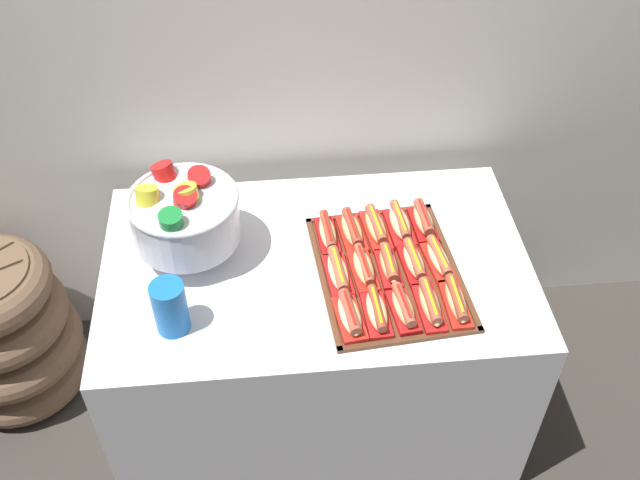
{
  "coord_description": "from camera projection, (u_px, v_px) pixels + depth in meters",
  "views": [
    {
      "loc": [
        -0.13,
        -1.52,
        2.31
      ],
      "look_at": [
        0.01,
        -0.0,
        0.84
      ],
      "focal_mm": 41.17,
      "sensor_mm": 36.0,
      "label": 1
    }
  ],
  "objects": [
    {
      "name": "hot_dog_7",
      "position": [
        389.0,
        265.0,
        2.12
      ],
      "size": [
        0.06,
        0.16,
        0.06
      ],
      "color": "red",
      "rests_on": "serving_tray"
    },
    {
      "name": "buffet_table",
      "position": [
        316.0,
        336.0,
        2.43
      ],
      "size": [
        1.27,
        0.79,
        0.75
      ],
      "color": "silver",
      "rests_on": "ground_plane"
    },
    {
      "name": "ground_plane",
      "position": [
        317.0,
        403.0,
        2.7
      ],
      "size": [
        10.0,
        10.0,
        0.0
      ],
      "primitive_type": "plane",
      "color": "#38332D"
    },
    {
      "name": "hot_dog_4",
      "position": [
        456.0,
        301.0,
        2.03
      ],
      "size": [
        0.06,
        0.18,
        0.06
      ],
      "color": "red",
      "rests_on": "serving_tray"
    },
    {
      "name": "punch_bowl",
      "position": [
        184.0,
        215.0,
        2.1
      ],
      "size": [
        0.32,
        0.32,
        0.27
      ],
      "color": "silver",
      "rests_on": "buffet_table"
    },
    {
      "name": "hot_dog_10",
      "position": [
        328.0,
        233.0,
        2.22
      ],
      "size": [
        0.07,
        0.17,
        0.06
      ],
      "color": "#B21414",
      "rests_on": "serving_tray"
    },
    {
      "name": "hot_dog_14",
      "position": [
        423.0,
        221.0,
        2.26
      ],
      "size": [
        0.07,
        0.16,
        0.06
      ],
      "color": "#B21414",
      "rests_on": "serving_tray"
    },
    {
      "name": "hot_dog_1",
      "position": [
        377.0,
        312.0,
        2.0
      ],
      "size": [
        0.07,
        0.17,
        0.06
      ],
      "color": "red",
      "rests_on": "serving_tray"
    },
    {
      "name": "hot_dog_8",
      "position": [
        414.0,
        262.0,
        2.13
      ],
      "size": [
        0.08,
        0.17,
        0.06
      ],
      "color": "#B21414",
      "rests_on": "serving_tray"
    },
    {
      "name": "serving_tray",
      "position": [
        388.0,
        272.0,
        2.14
      ],
      "size": [
        0.45,
        0.56,
        0.01
      ],
      "color": "#56331E",
      "rests_on": "buffet_table"
    },
    {
      "name": "hot_dog_9",
      "position": [
        439.0,
        259.0,
        2.14
      ],
      "size": [
        0.08,
        0.17,
        0.06
      ],
      "color": "red",
      "rests_on": "serving_tray"
    },
    {
      "name": "hot_dog_2",
      "position": [
        403.0,
        308.0,
        2.01
      ],
      "size": [
        0.08,
        0.16,
        0.06
      ],
      "color": "red",
      "rests_on": "serving_tray"
    },
    {
      "name": "back_wall",
      "position": [
        299.0,
        5.0,
        2.18
      ],
      "size": [
        6.0,
        0.1,
        2.6
      ],
      "primitive_type": "cube",
      "color": "silver",
      "rests_on": "ground_plane"
    },
    {
      "name": "floor_vase",
      "position": [
        4.0,
        331.0,
        2.58
      ],
      "size": [
        0.51,
        0.51,
        1.13
      ],
      "color": "brown",
      "rests_on": "ground_plane"
    },
    {
      "name": "hot_dog_11",
      "position": [
        352.0,
        230.0,
        2.23
      ],
      "size": [
        0.09,
        0.18,
        0.06
      ],
      "color": "red",
      "rests_on": "serving_tray"
    },
    {
      "name": "hot_dog_3",
      "position": [
        430.0,
        304.0,
        2.01
      ],
      "size": [
        0.07,
        0.18,
        0.06
      ],
      "color": "red",
      "rests_on": "serving_tray"
    },
    {
      "name": "hot_dog_13",
      "position": [
        400.0,
        224.0,
        2.25
      ],
      "size": [
        0.08,
        0.17,
        0.06
      ],
      "color": "red",
      "rests_on": "serving_tray"
    },
    {
      "name": "hot_dog_5",
      "position": [
        338.0,
        272.0,
        2.1
      ],
      "size": [
        0.08,
        0.18,
        0.06
      ],
      "color": "red",
      "rests_on": "serving_tray"
    },
    {
      "name": "cup_stack",
      "position": [
        170.0,
        307.0,
        1.95
      ],
      "size": [
        0.09,
        0.09,
        0.16
      ],
      "color": "blue",
      "rests_on": "buffet_table"
    },
    {
      "name": "hot_dog_6",
      "position": [
        364.0,
        268.0,
        2.11
      ],
      "size": [
        0.08,
        0.17,
        0.06
      ],
      "color": "red",
      "rests_on": "serving_tray"
    },
    {
      "name": "hot_dog_0",
      "position": [
        350.0,
        315.0,
        1.99
      ],
      "size": [
        0.09,
        0.17,
        0.06
      ],
      "color": "red",
      "rests_on": "serving_tray"
    },
    {
      "name": "hot_dog_12",
      "position": [
        376.0,
        227.0,
        2.24
      ],
      "size": [
        0.08,
        0.19,
        0.06
      ],
      "color": "red",
      "rests_on": "serving_tray"
    }
  ]
}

